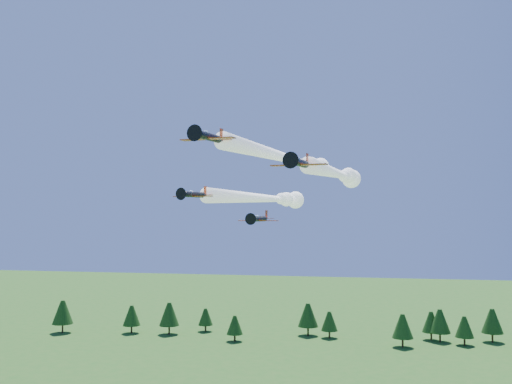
% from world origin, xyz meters
% --- Properties ---
extents(plane_lead, '(16.11, 56.59, 3.70)m').
position_xyz_m(plane_lead, '(3.67, 21.10, 51.73)').
color(plane_lead, black).
rests_on(plane_lead, ground).
extents(plane_left, '(16.61, 43.30, 3.70)m').
position_xyz_m(plane_left, '(-1.63, 27.94, 44.72)').
color(plane_left, black).
rests_on(plane_left, ground).
extents(plane_right, '(12.43, 42.05, 3.70)m').
position_xyz_m(plane_right, '(12.52, 20.38, 48.80)').
color(plane_right, black).
rests_on(plane_right, ground).
extents(plane_slot, '(6.61, 7.27, 2.31)m').
position_xyz_m(plane_slot, '(0.60, 8.15, 40.93)').
color(plane_slot, black).
rests_on(plane_slot, ground).
extents(treeline, '(171.95, 20.51, 11.47)m').
position_xyz_m(treeline, '(8.29, 109.46, 6.55)').
color(treeline, '#382314').
rests_on(treeline, ground).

